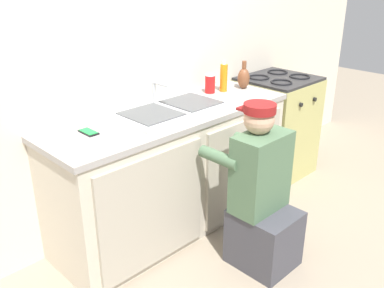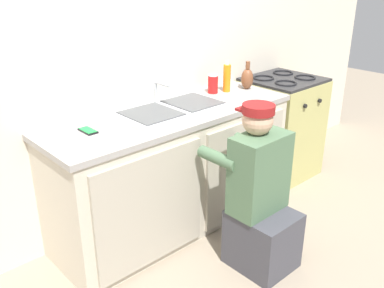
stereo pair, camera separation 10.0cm
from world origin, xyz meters
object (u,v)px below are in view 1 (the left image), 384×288
stove_range (275,126)px  cell_phone (88,132)px  soda_cup_red (210,84)px  soap_bottle_orange (224,77)px  vase_decorative (244,78)px  plumber_person (261,201)px  sink_double_basin (172,110)px

stove_range → cell_phone: 1.99m
stove_range → soda_cup_red: size_ratio=6.23×
soap_bottle_orange → vase_decorative: soap_bottle_orange is taller
plumber_person → vase_decorative: vase_decorative is taller
sink_double_basin → plumber_person: (0.10, -0.74, -0.47)m
sink_double_basin → cell_phone: sink_double_basin is taller
sink_double_basin → soap_bottle_orange: size_ratio=3.20×
plumber_person → soap_bottle_orange: bearing=56.5°
soap_bottle_orange → sink_double_basin: bearing=-171.1°
plumber_person → soda_cup_red: bearing=63.4°
soap_bottle_orange → soda_cup_red: size_ratio=1.64×
stove_range → vase_decorative: bearing=174.4°
soap_bottle_orange → cell_phone: 1.30m
sink_double_basin → vase_decorative: vase_decorative is taller
cell_phone → vase_decorative: 1.48m
stove_range → cell_phone: (-1.93, 0.07, 0.45)m
stove_range → soda_cup_red: 0.92m
sink_double_basin → plumber_person: size_ratio=0.72×
vase_decorative → soda_cup_red: 0.31m
vase_decorative → stove_range: bearing=-5.6°
sink_double_basin → stove_range: (1.30, -0.00, -0.46)m
soap_bottle_orange → vase_decorative: bearing=-18.6°
stove_range → plumber_person: 1.40m
cell_phone → vase_decorative: bearing=-0.8°
vase_decorative → sink_double_basin: bearing=-177.1°
stove_range → soda_cup_red: bearing=168.7°
sink_double_basin → vase_decorative: size_ratio=3.48×
cell_phone → soap_bottle_orange: bearing=1.8°
sink_double_basin → soap_bottle_orange: soap_bottle_orange is taller
sink_double_basin → cell_phone: (-0.63, 0.06, -0.01)m
soap_bottle_orange → soda_cup_red: (-0.11, 0.04, -0.04)m
plumber_person → soap_bottle_orange: 1.16m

